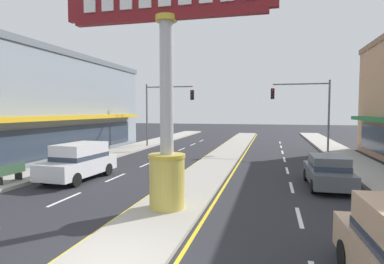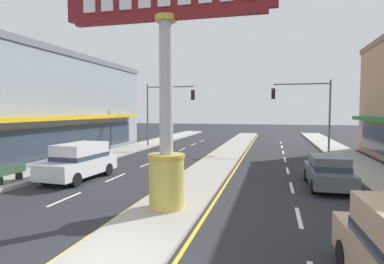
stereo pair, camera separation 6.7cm
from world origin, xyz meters
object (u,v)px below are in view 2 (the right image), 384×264
object	(u,v)px
storefront_left	(16,105)
suv_near_left_lane	(79,161)
traffic_light_right_side	(308,103)
traffic_light_left_side	(164,104)
sedan_far_right_lane	(328,171)
street_bench	(10,172)
district_sign	(166,92)

from	to	relation	value
storefront_left	suv_near_left_lane	bearing A→B (deg)	-32.22
storefront_left	suv_near_left_lane	xyz separation A→B (m)	(9.49, -5.98, -3.05)
traffic_light_right_side	suv_near_left_lane	xyz separation A→B (m)	(-12.72, -14.09, -3.26)
traffic_light_right_side	suv_near_left_lane	size ratio (longest dim) A/B	1.32
traffic_light_left_side	storefront_left	bearing A→B (deg)	-136.97
suv_near_left_lane	storefront_left	bearing A→B (deg)	147.78
traffic_light_right_side	sedan_far_right_lane	xyz separation A→B (m)	(-0.28, -12.89, -3.46)
street_bench	sedan_far_right_lane	bearing A→B (deg)	12.61
storefront_left	sedan_far_right_lane	size ratio (longest dim) A/B	5.62
traffic_light_right_side	street_bench	size ratio (longest dim) A/B	3.88
sedan_far_right_lane	street_bench	bearing A→B (deg)	-167.39
district_sign	traffic_light_right_side	bearing A→B (deg)	70.27
traffic_light_right_side	street_bench	xyz separation A→B (m)	(-15.11, -16.20, -3.60)
traffic_light_right_side	street_bench	distance (m)	22.45
traffic_light_left_side	sedan_far_right_lane	bearing A→B (deg)	-46.40
traffic_light_left_side	suv_near_left_lane	size ratio (longest dim) A/B	1.32
sedan_far_right_lane	street_bench	distance (m)	15.19
storefront_left	street_bench	bearing A→B (deg)	-48.74
storefront_left	sedan_far_right_lane	world-z (taller)	storefront_left
suv_near_left_lane	sedan_far_right_lane	bearing A→B (deg)	5.51
district_sign	traffic_light_right_side	world-z (taller)	district_sign
traffic_light_left_side	sedan_far_right_lane	distance (m)	18.78
storefront_left	traffic_light_right_side	size ratio (longest dim) A/B	3.92
storefront_left	traffic_light_left_side	bearing A→B (deg)	43.03
district_sign	sedan_far_right_lane	distance (m)	8.86
storefront_left	traffic_light_left_side	xyz separation A→B (m)	(9.20, 8.59, 0.21)
traffic_light_left_side	sedan_far_right_lane	xyz separation A→B (m)	(12.73, -13.36, -3.46)
traffic_light_right_side	sedan_far_right_lane	size ratio (longest dim) A/B	1.43
district_sign	traffic_light_right_side	distance (m)	19.27
traffic_light_left_side	suv_near_left_lane	bearing A→B (deg)	-88.86
suv_near_left_lane	traffic_light_left_side	bearing A→B (deg)	91.14
traffic_light_right_side	sedan_far_right_lane	world-z (taller)	traffic_light_right_side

